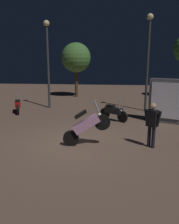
# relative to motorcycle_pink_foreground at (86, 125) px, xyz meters

# --- Properties ---
(ground_plane) EXTENTS (40.00, 40.00, 0.00)m
(ground_plane) POSITION_rel_motorcycle_pink_foreground_xyz_m (-0.42, 0.22, -0.74)
(ground_plane) COLOR brown
(motorcycle_pink_foreground) EXTENTS (1.66, 0.40, 1.63)m
(motorcycle_pink_foreground) POSITION_rel_motorcycle_pink_foreground_xyz_m (0.00, 0.00, 0.00)
(motorcycle_pink_foreground) COLOR black
(motorcycle_pink_foreground) RESTS_ON ground_plane
(motorcycle_black_parked_left) EXTENTS (1.38, 1.09, 1.11)m
(motorcycle_black_parked_left) POSITION_rel_motorcycle_pink_foreground_xyz_m (0.93, 3.61, -0.31)
(motorcycle_black_parked_left) COLOR black
(motorcycle_black_parked_left) RESTS_ON ground_plane
(motorcycle_red_parked_right) EXTENTS (0.72, 1.58, 1.11)m
(motorcycle_red_parked_right) POSITION_rel_motorcycle_pink_foreground_xyz_m (-4.53, 4.80, -0.31)
(motorcycle_red_parked_right) COLOR black
(motorcycle_red_parked_right) RESTS_ON ground_plane
(person_rider_beside) EXTENTS (0.57, 0.48, 1.57)m
(person_rider_beside) POSITION_rel_motorcycle_pink_foreground_xyz_m (2.25, 0.09, 0.18)
(person_rider_beside) COLOR black
(person_rider_beside) RESTS_ON ground_plane
(streetlamp_near) EXTENTS (0.36, 0.36, 5.45)m
(streetlamp_near) POSITION_rel_motorcycle_pink_foreground_xyz_m (2.82, 6.08, 2.68)
(streetlamp_near) COLOR #38383D
(streetlamp_near) RESTS_ON ground_plane
(streetlamp_far) EXTENTS (0.36, 0.36, 5.24)m
(streetlamp_far) POSITION_rel_motorcycle_pink_foreground_xyz_m (-3.10, 6.33, 2.56)
(streetlamp_far) COLOR #38383D
(streetlamp_far) RESTS_ON ground_plane
(tree_left_bg) EXTENTS (2.33, 2.33, 4.30)m
(tree_left_bg) POSITION_rel_motorcycle_pink_foreground_xyz_m (-2.12, 10.91, 2.37)
(tree_left_bg) COLOR #4C331E
(tree_left_bg) RESTS_ON ground_plane
(kiosk_billboard) EXTENTS (1.67, 1.06, 2.10)m
(kiosk_billboard) POSITION_rel_motorcycle_pink_foreground_xyz_m (3.45, 3.53, 0.31)
(kiosk_billboard) COLOR #595960
(kiosk_billboard) RESTS_ON ground_plane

